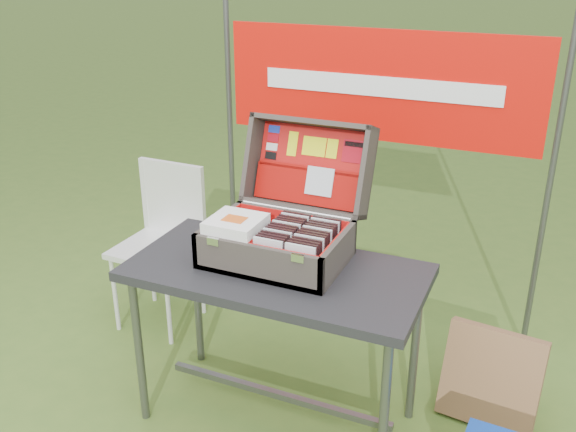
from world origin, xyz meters
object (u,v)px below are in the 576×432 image
at_px(suitcase, 282,200).
at_px(cardboard_box, 491,378).
at_px(table, 277,346).
at_px(chair, 156,250).

xyz_separation_m(suitcase, cardboard_box, (0.88, 0.24, -0.78)).
relative_size(table, cardboard_box, 2.75).
distance_m(chair, cardboard_box, 1.79).
xyz_separation_m(chair, cardboard_box, (1.77, -0.10, -0.22)).
height_order(chair, cardboard_box, chair).
bearing_deg(suitcase, cardboard_box, 15.35).
bearing_deg(table, suitcase, 102.28).
relative_size(suitcase, chair, 0.64).
distance_m(suitcase, chair, 1.11).
height_order(table, suitcase, suitcase).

